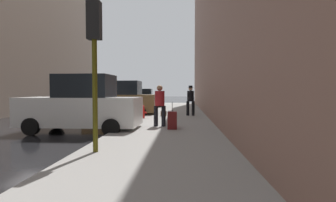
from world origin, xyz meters
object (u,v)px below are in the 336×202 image
Objects in this scene: traffic_light at (94,44)px; pedestrian_with_fedora at (191,99)px; parked_bronze_suv at (122,100)px; duffel_bag at (164,113)px; rolling_suitcase at (172,120)px; parked_white_van at (82,106)px; parked_dark_green_sedan at (140,99)px; fire_hydrant at (143,112)px; pedestrian_in_red_jacket at (160,103)px.

traffic_light is 2.03× the size of pedestrian_with_fedora.
parked_bronze_suv is 3.27m from duffel_bag.
rolling_suitcase is 2.36× the size of duffel_bag.
parked_white_van is 6.67m from parked_bronze_suv.
traffic_light reaches higher than parked_dark_green_sedan.
parked_white_van reaches higher than rolling_suitcase.
traffic_light is (0.05, -7.74, 2.26)m from fire_hydrant.
pedestrian_in_red_jacket is at bearing 13.85° from parked_white_van.
duffel_bag is at bearing 97.92° from rolling_suitcase.
rolling_suitcase is at bearing -75.54° from parked_dark_green_sedan.
parked_bronze_suv is 4.48× the size of rolling_suitcase.
rolling_suitcase is at bearing 66.82° from traffic_light.
parked_dark_green_sedan is at bearing 102.91° from pedestrian_in_red_jacket.
rolling_suitcase is (3.55, -6.58, -0.54)m from parked_bronze_suv.
pedestrian_with_fedora is 4.04× the size of duffel_bag.
parked_bronze_suv reaches higher than parked_dark_green_sedan.
parked_white_van is 3.10m from pedestrian_in_red_jacket.
parked_white_van is 4.63m from traffic_light.
duffel_bag is at bearing 92.14° from pedestrian_in_red_jacket.
pedestrian_in_red_jacket is at bearing -63.12° from parked_bronze_suv.
parked_bronze_suv is 1.29× the size of traffic_light.
parked_dark_green_sedan is at bearing 100.25° from fire_hydrant.
fire_hydrant is at bearing 65.02° from parked_white_van.
pedestrian_with_fedora is at bearing 80.92° from rolling_suitcase.
pedestrian_with_fedora is (4.42, 5.51, 0.10)m from parked_white_van.
parked_white_van reaches higher than pedestrian_in_red_jacket.
duffel_bag is (2.84, 5.21, -0.74)m from parked_white_van.
pedestrian_with_fedora is at bearing 74.73° from traffic_light.
pedestrian_in_red_jacket is 1.64× the size of rolling_suitcase.
pedestrian_with_fedora reaches higher than duffel_bag.
traffic_light is at bearing -84.03° from parked_dark_green_sedan.
parked_bronze_suv is 6.62× the size of fire_hydrant.
parked_white_van is 10.56× the size of duffel_bag.
traffic_light is (1.85, -10.54, 1.73)m from parked_bronze_suv.
pedestrian_in_red_jacket is 0.96× the size of pedestrian_with_fedora.
fire_hydrant is at bearing 90.37° from traffic_light.
pedestrian_with_fedora is at bearing 32.15° from fire_hydrant.
pedestrian_in_red_jacket is 4.98m from pedestrian_with_fedora.
duffel_bag is at bearing 52.37° from fire_hydrant.
parked_dark_green_sedan reaches higher than duffel_bag.
parked_bronze_suv is at bearing 90.00° from parked_white_van.
parked_white_van is 1.29× the size of traffic_light.
parked_bronze_suv is 2.62× the size of pedestrian_with_fedora.
pedestrian_in_red_jacket reaches higher than parked_dark_green_sedan.
pedestrian_with_fedora is 5.53m from rolling_suitcase.
parked_bronze_suv is 6.65m from pedestrian_in_red_jacket.
fire_hydrant is at bearing -127.63° from duffel_bag.
pedestrian_in_red_jacket is 1.05m from rolling_suitcase.
parked_white_van is at bearing -90.00° from parked_dark_green_sedan.
traffic_light reaches higher than rolling_suitcase.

